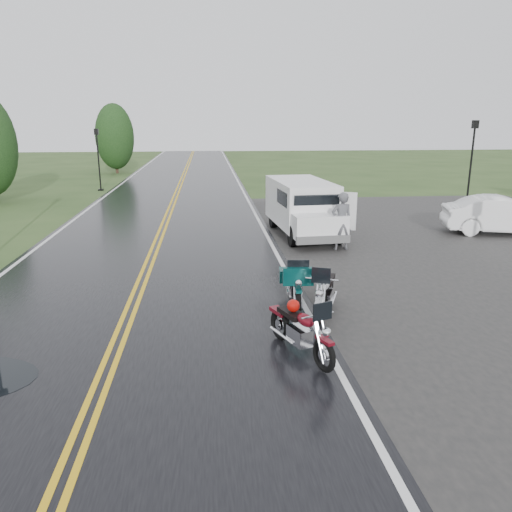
{
  "coord_description": "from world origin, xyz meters",
  "views": [
    {
      "loc": [
        1.72,
        -9.0,
        4.01
      ],
      "look_at": [
        2.8,
        2.0,
        1.0
      ],
      "focal_mm": 35.0,
      "sensor_mm": 36.0,
      "label": 1
    }
  ],
  "objects_px": {
    "motorcycle_red": "(325,342)",
    "lamp_post_far_left": "(99,160)",
    "motorcycle_silver": "(319,302)",
    "sedan_white": "(503,216)",
    "motorcycle_teal": "(298,291)",
    "person_at_van": "(341,222)",
    "van_white": "(293,217)",
    "lamp_post_far_right": "(471,162)"
  },
  "relations": [
    {
      "from": "motorcycle_silver",
      "to": "sedan_white",
      "type": "distance_m",
      "value": 11.56
    },
    {
      "from": "sedan_white",
      "to": "lamp_post_far_left",
      "type": "xyz_separation_m",
      "value": [
        -16.87,
        13.49,
        1.12
      ]
    },
    {
      "from": "motorcycle_teal",
      "to": "person_at_van",
      "type": "xyz_separation_m",
      "value": [
        2.36,
        5.44,
        0.33
      ]
    },
    {
      "from": "motorcycle_red",
      "to": "sedan_white",
      "type": "relative_size",
      "value": 0.47
    },
    {
      "from": "motorcycle_silver",
      "to": "motorcycle_red",
      "type": "bearing_deg",
      "value": -78.74
    },
    {
      "from": "motorcycle_red",
      "to": "motorcycle_teal",
      "type": "relative_size",
      "value": 0.97
    },
    {
      "from": "person_at_van",
      "to": "sedan_white",
      "type": "bearing_deg",
      "value": -172.03
    },
    {
      "from": "motorcycle_teal",
      "to": "lamp_post_far_left",
      "type": "xyz_separation_m",
      "value": [
        -8.09,
        20.6,
        1.21
      ]
    },
    {
      "from": "motorcycle_red",
      "to": "lamp_post_far_left",
      "type": "bearing_deg",
      "value": 87.58
    },
    {
      "from": "sedan_white",
      "to": "person_at_van",
      "type": "bearing_deg",
      "value": 118.77
    },
    {
      "from": "van_white",
      "to": "person_at_van",
      "type": "height_order",
      "value": "van_white"
    },
    {
      "from": "lamp_post_far_right",
      "to": "motorcycle_silver",
      "type": "bearing_deg",
      "value": -126.34
    },
    {
      "from": "person_at_van",
      "to": "sedan_white",
      "type": "distance_m",
      "value": 6.64
    },
    {
      "from": "motorcycle_red",
      "to": "person_at_van",
      "type": "distance_m",
      "value": 8.25
    },
    {
      "from": "motorcycle_red",
      "to": "person_at_van",
      "type": "bearing_deg",
      "value": 51.53
    },
    {
      "from": "motorcycle_red",
      "to": "lamp_post_far_right",
      "type": "distance_m",
      "value": 19.84
    },
    {
      "from": "motorcycle_silver",
      "to": "lamp_post_far_right",
      "type": "distance_m",
      "value": 18.26
    },
    {
      "from": "motorcycle_teal",
      "to": "van_white",
      "type": "bearing_deg",
      "value": 86.29
    },
    {
      "from": "van_white",
      "to": "sedan_white",
      "type": "relative_size",
      "value": 1.23
    },
    {
      "from": "motorcycle_red",
      "to": "motorcycle_teal",
      "type": "xyz_separation_m",
      "value": [
        0.01,
        2.45,
        0.02
      ]
    },
    {
      "from": "person_at_van",
      "to": "lamp_post_far_left",
      "type": "distance_m",
      "value": 18.43
    },
    {
      "from": "sedan_white",
      "to": "motorcycle_red",
      "type": "bearing_deg",
      "value": 151.58
    },
    {
      "from": "motorcycle_silver",
      "to": "person_at_van",
      "type": "height_order",
      "value": "person_at_van"
    },
    {
      "from": "van_white",
      "to": "person_at_van",
      "type": "relative_size",
      "value": 2.75
    },
    {
      "from": "lamp_post_far_right",
      "to": "motorcycle_teal",
      "type": "bearing_deg",
      "value": -128.47
    },
    {
      "from": "motorcycle_teal",
      "to": "person_at_van",
      "type": "relative_size",
      "value": 1.09
    },
    {
      "from": "motorcycle_silver",
      "to": "sedan_white",
      "type": "relative_size",
      "value": 0.5
    },
    {
      "from": "sedan_white",
      "to": "lamp_post_far_right",
      "type": "bearing_deg",
      "value": -4.42
    },
    {
      "from": "motorcycle_red",
      "to": "lamp_post_far_right",
      "type": "xyz_separation_m",
      "value": [
        11.09,
        16.38,
        1.46
      ]
    },
    {
      "from": "motorcycle_red",
      "to": "person_at_van",
      "type": "relative_size",
      "value": 1.06
    },
    {
      "from": "motorcycle_teal",
      "to": "lamp_post_far_right",
      "type": "distance_m",
      "value": 17.86
    },
    {
      "from": "motorcycle_teal",
      "to": "motorcycle_red",
      "type": "bearing_deg",
      "value": -85.29
    },
    {
      "from": "motorcycle_silver",
      "to": "sedan_white",
      "type": "bearing_deg",
      "value": 63.87
    },
    {
      "from": "motorcycle_teal",
      "to": "motorcycle_silver",
      "type": "height_order",
      "value": "motorcycle_silver"
    },
    {
      "from": "motorcycle_teal",
      "to": "motorcycle_silver",
      "type": "bearing_deg",
      "value": -63.65
    },
    {
      "from": "lamp_post_far_right",
      "to": "motorcycle_red",
      "type": "bearing_deg",
      "value": -124.08
    },
    {
      "from": "motorcycle_teal",
      "to": "van_white",
      "type": "xyz_separation_m",
      "value": [
        0.92,
        5.98,
        0.4
      ]
    },
    {
      "from": "motorcycle_teal",
      "to": "lamp_post_far_left",
      "type": "height_order",
      "value": "lamp_post_far_left"
    },
    {
      "from": "motorcycle_silver",
      "to": "van_white",
      "type": "relative_size",
      "value": 0.4
    },
    {
      "from": "van_white",
      "to": "person_at_van",
      "type": "bearing_deg",
      "value": -25.07
    },
    {
      "from": "motorcycle_silver",
      "to": "sedan_white",
      "type": "xyz_separation_m",
      "value": [
        8.49,
        7.84,
        0.07
      ]
    },
    {
      "from": "van_white",
      "to": "person_at_van",
      "type": "distance_m",
      "value": 1.54
    }
  ]
}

